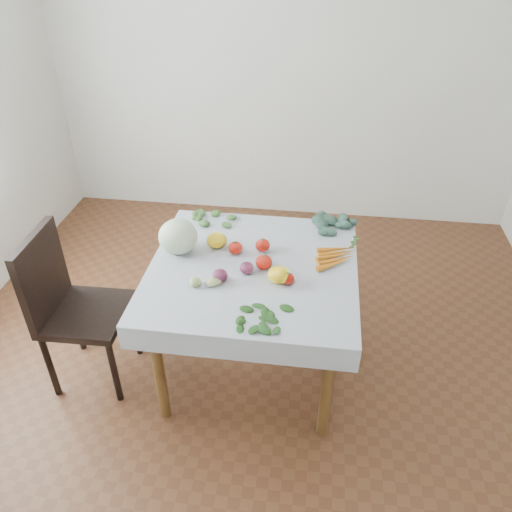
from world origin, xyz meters
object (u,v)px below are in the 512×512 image
Objects in this scene: chair at (68,301)px; heirloom_back at (217,240)px; table at (253,282)px; cabbage at (178,236)px; carrot_bunch at (335,256)px.

heirloom_back is at bearing 24.90° from chair.
cabbage is (-0.43, 0.09, 0.20)m from table.
table is 0.32m from heirloom_back.
table is at bearing -36.51° from heirloom_back.
cabbage is at bearing -177.19° from carrot_bunch.
chair is at bearing -153.95° from cabbage.
chair is 1.51m from carrot_bunch.
cabbage reaches higher than carrot_bunch.
heirloom_back is 0.68m from carrot_bunch.
table is 1.04m from chair.
chair is 0.71m from cabbage.
carrot_bunch is at bearing 12.64° from chair.
carrot_bunch is at bearing 2.81° from cabbage.
chair is at bearing -169.39° from table.
chair reaches higher than cabbage.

